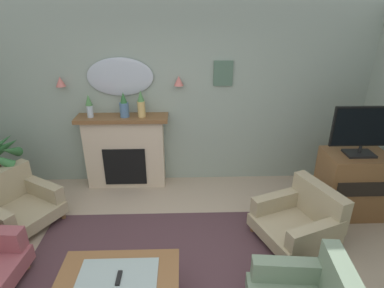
% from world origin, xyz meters
% --- Properties ---
extents(wall_back, '(6.97, 0.10, 2.73)m').
position_xyz_m(wall_back, '(0.00, 2.46, 1.36)').
color(wall_back, '#93A393').
rests_on(wall_back, ground).
extents(patterned_rug, '(3.20, 2.40, 0.01)m').
position_xyz_m(patterned_rug, '(0.00, 0.20, 0.01)').
color(patterned_rug, '#4C3338').
rests_on(patterned_rug, ground).
extents(fireplace, '(1.36, 0.36, 1.16)m').
position_xyz_m(fireplace, '(-0.73, 2.23, 0.57)').
color(fireplace, beige).
rests_on(fireplace, ground).
extents(mantel_vase_right, '(0.10, 0.10, 0.34)m').
position_xyz_m(mantel_vase_right, '(-1.18, 2.21, 1.34)').
color(mantel_vase_right, silver).
rests_on(mantel_vase_right, fireplace).
extents(mantel_vase_centre, '(0.13, 0.13, 0.37)m').
position_xyz_m(mantel_vase_centre, '(-0.68, 2.21, 1.32)').
color(mantel_vase_centre, '#4C7093').
rests_on(mantel_vase_centre, fireplace).
extents(mantel_vase_left, '(0.11, 0.11, 0.39)m').
position_xyz_m(mantel_vase_left, '(-0.43, 2.21, 1.35)').
color(mantel_vase_left, tan).
rests_on(mantel_vase_left, fireplace).
extents(wall_mirror, '(0.96, 0.06, 0.56)m').
position_xyz_m(wall_mirror, '(-0.73, 2.38, 1.71)').
color(wall_mirror, '#B2BCC6').
extents(wall_sconce_left, '(0.14, 0.14, 0.14)m').
position_xyz_m(wall_sconce_left, '(-1.58, 2.33, 1.66)').
color(wall_sconce_left, '#D17066').
extents(wall_sconce_right, '(0.14, 0.14, 0.14)m').
position_xyz_m(wall_sconce_right, '(0.12, 2.33, 1.66)').
color(wall_sconce_right, '#D17066').
extents(framed_picture, '(0.28, 0.03, 0.36)m').
position_xyz_m(framed_picture, '(0.77, 2.39, 1.75)').
color(framed_picture, '#4C6B56').
extents(coffee_table, '(1.10, 0.60, 0.45)m').
position_xyz_m(coffee_table, '(-0.44, -0.06, 0.38)').
color(coffee_table, brown).
rests_on(coffee_table, ground).
extents(tv_remote, '(0.04, 0.16, 0.02)m').
position_xyz_m(tv_remote, '(-0.42, -0.13, 0.45)').
color(tv_remote, black).
rests_on(tv_remote, coffee_table).
extents(armchair_near_fireplace, '(1.12, 1.11, 0.71)m').
position_xyz_m(armchair_near_fireplace, '(-2.02, 1.28, 0.31)').
color(armchair_near_fireplace, tan).
rests_on(armchair_near_fireplace, ground).
extents(armchair_in_corner, '(1.05, 1.04, 0.71)m').
position_xyz_m(armchair_in_corner, '(1.58, 0.84, 0.31)').
color(armchair_in_corner, tan).
rests_on(armchair_in_corner, ground).
extents(tv_cabinet, '(0.80, 0.57, 0.90)m').
position_xyz_m(tv_cabinet, '(2.44, 1.39, 0.45)').
color(tv_cabinet, brown).
rests_on(tv_cabinet, ground).
extents(tv_flatscreen, '(0.84, 0.24, 0.65)m').
position_xyz_m(tv_flatscreen, '(2.44, 1.37, 1.25)').
color(tv_flatscreen, black).
rests_on(tv_flatscreen, tv_cabinet).
extents(potted_plant_tall_palm, '(0.69, 0.70, 1.06)m').
position_xyz_m(potted_plant_tall_palm, '(-2.39, 1.71, 0.56)').
color(potted_plant_tall_palm, '#474C56').
rests_on(potted_plant_tall_palm, ground).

